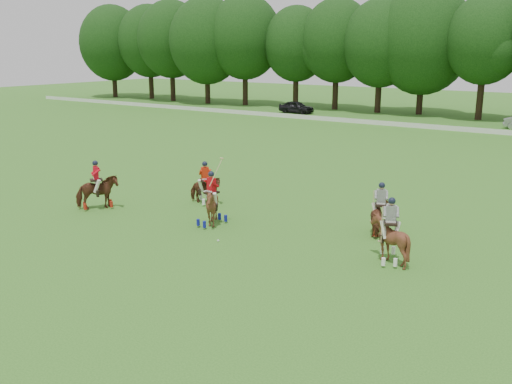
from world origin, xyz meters
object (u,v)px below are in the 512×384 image
Objects in this scene: polo_red_a at (97,192)px; polo_ball at (218,241)px; polo_red_b at (205,189)px; polo_stripe_a at (380,216)px; polo_red_c at (212,206)px; polo_stripe_b at (390,239)px; car_left at (296,107)px.

polo_red_a is 25.96× the size of polo_ball.
polo_stripe_a reaches higher than polo_red_b.
polo_red_a is 1.11× the size of polo_red_b.
polo_red_a is 0.80× the size of polo_red_c.
polo_red_b is at bearing 134.17° from polo_ball.
polo_red_b is 10.68m from polo_stripe_b.
polo_ball is (1.55, -1.56, -0.82)m from polo_red_c.
polo_red_a reaches higher than polo_red_b.
polo_stripe_b is (10.40, -2.43, 0.13)m from polo_red_b.
polo_red_c is at bearing -178.79° from polo_stripe_b.
polo_red_a is 6.15m from polo_red_c.
polo_red_a reaches higher than car_left.
polo_stripe_b is (26.99, -39.45, 0.15)m from car_left.
polo_stripe_b is at bearing -13.14° from polo_red_b.
polo_stripe_a is at bearing 118.36° from polo_stripe_b.
polo_red_c is at bearing -151.86° from car_left.
polo_red_a is at bearing -162.35° from polo_stripe_a.
polo_red_b is at bearing 45.60° from polo_red_a.
polo_red_b is 23.34× the size of polo_ball.
polo_red_b is (16.60, -37.03, 0.01)m from car_left.
polo_red_c is at bearing 9.89° from polo_red_a.
polo_stripe_b is 6.64m from polo_ball.
polo_red_c is 1.23× the size of polo_stripe_b.
polo_stripe_a is at bearing 17.65° from polo_red_a.
car_left is 40.58m from polo_red_b.
polo_red_b is at bearing 166.86° from polo_stripe_b.
polo_red_c reaches higher than polo_red_b.
polo_stripe_b reaches higher than polo_ball.
polo_red_a is (13.02, -40.68, 0.13)m from car_left.
polo_stripe_a is (8.92, 0.32, 0.05)m from polo_red_b.
polo_ball is (-6.36, -1.73, -0.82)m from polo_stripe_b.
polo_red_c is 2.35m from polo_ball.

